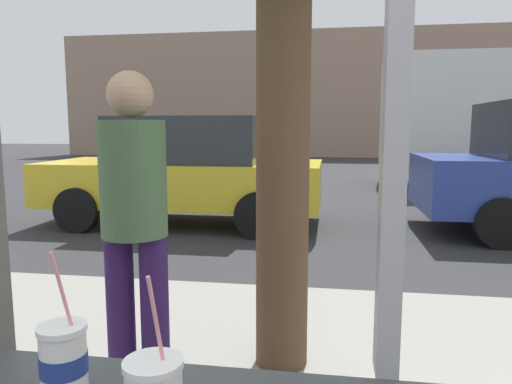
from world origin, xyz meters
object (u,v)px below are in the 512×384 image
Objects in this scene: parked_car_yellow at (186,170)px; box_truck at (512,118)px; soda_cup_left at (64,362)px; pedestrian at (134,217)px.

box_truck is at bearing 39.43° from parked_car_yellow.
soda_cup_left is 0.07× the size of parked_car_yellow.
soda_cup_left is 6.50m from parked_car_yellow.
soda_cup_left is 12.61m from box_truck.
box_truck is (6.52, 5.36, 0.87)m from parked_car_yellow.
pedestrian is at bearing 107.41° from soda_cup_left.
parked_car_yellow is at bearing -140.57° from box_truck.
pedestrian reaches higher than parked_car_yellow.
parked_car_yellow is at bearing 104.50° from pedestrian.
pedestrian is (1.28, -4.94, 0.22)m from parked_car_yellow.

